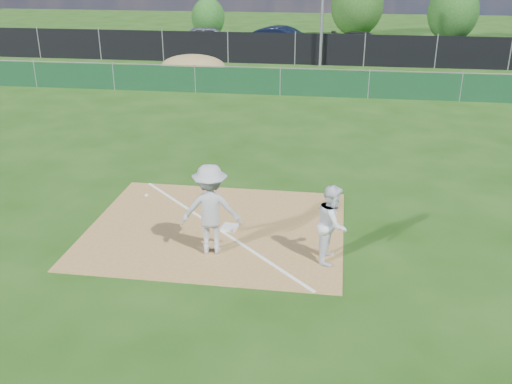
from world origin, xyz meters
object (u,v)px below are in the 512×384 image
Objects in this scene: runner at (332,223)px; car_left at (210,38)px; first_base at (230,227)px; tree_left at (208,18)px; tree_mid at (357,6)px; car_right at (365,42)px; car_mid at (284,40)px; play_at_first at (211,209)px; tree_right at (453,12)px.

car_left is (-8.91, 27.96, -0.06)m from runner.
first_base is 0.12× the size of tree_left.
car_right is at bearing -85.12° from tree_mid.
car_mid is 9.06m from tree_left.
tree_mid is (11.20, 1.67, 0.87)m from tree_left.
play_at_first is 35.29m from tree_mid.
car_right is 1.48× the size of tree_left.
runner is 34.17m from tree_right.
first_base is at bearing 166.87° from car_right.
tree_mid is 6.99m from tree_right.
car_mid is 1.20× the size of tree_right.
car_mid is at bearing 93.08° from first_base.
tree_left reaches higher than car_right.
tree_right is at bearing -57.85° from car_right.
tree_right is (6.21, 4.72, 1.52)m from car_right.
first_base is at bearing -95.60° from tree_mid.
car_right is (3.88, 27.47, 0.60)m from first_base.
play_at_first is 28.72m from car_left.
first_base is at bearing 81.17° from play_at_first.
tree_right reaches higher than car_left.
runner is at bearing 171.95° from car_right.
runner is at bearing -72.89° from tree_left.
tree_mid is (0.92, 35.03, 1.56)m from runner.
tree_mid is at bearing 2.56° from runner.
car_mid is at bearing -111.90° from car_left.
car_mid reaches higher than car_left.
tree_mid reaches higher than car_mid.
runner is at bearing -156.59° from car_mid.
play_at_first is at bearing -77.04° from tree_left.
first_base is 27.75m from car_right.
tree_left is (-11.75, 4.81, 0.89)m from car_right.
tree_right reaches higher than first_base.
tree_mid is at bearing 8.46° from tree_left.
car_right is at bearing -22.27° from tree_left.
tree_right is (17.96, -0.10, 0.63)m from tree_left.
tree_mid is at bearing -0.21° from car_right.
tree_left reaches higher than car_mid.
tree_left is 11.35m from tree_mid.
tree_left reaches higher than runner.
tree_mid is (4.73, 7.97, 1.56)m from car_mid.
tree_right is (10.09, 32.19, 2.12)m from first_base.
play_at_first reaches higher than runner.
tree_mid is at bearing 165.39° from tree_right.
tree_left is 0.71× the size of tree_right.
tree_right reaches higher than car_right.
first_base is 26.03m from car_mid.
car_right is 7.94m from tree_right.
car_right reaches higher than first_base.
first_base is 2.75m from runner.
runner is (2.58, 0.05, -0.17)m from play_at_first.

